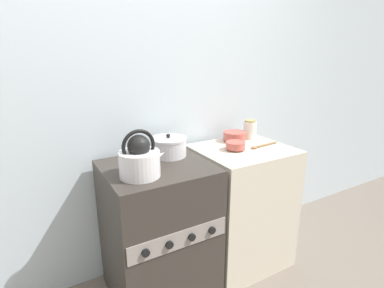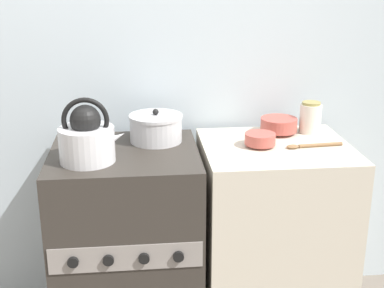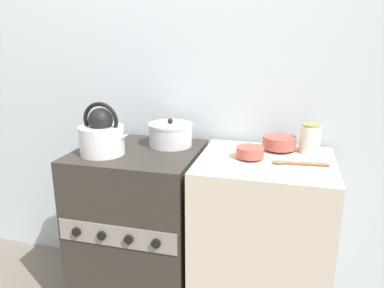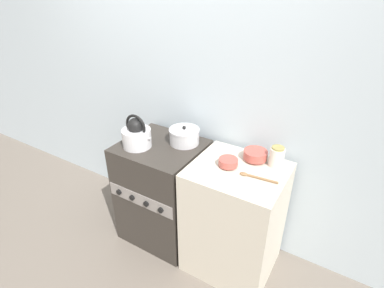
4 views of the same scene
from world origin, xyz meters
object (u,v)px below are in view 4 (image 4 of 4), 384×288
(enamel_bowl, at_px, (255,155))
(small_ceramic_bowl, at_px, (228,162))
(kettle, at_px, (137,135))
(cooking_pot, at_px, (184,136))
(storage_jar, at_px, (277,157))
(stove, at_px, (163,191))

(enamel_bowl, relative_size, small_ceramic_bowl, 1.27)
(kettle, bearing_deg, cooking_pot, 39.37)
(kettle, bearing_deg, storage_jar, 15.29)
(cooking_pot, relative_size, small_ceramic_bowl, 1.79)
(enamel_bowl, height_order, storage_jar, storage_jar)
(kettle, bearing_deg, enamel_bowl, 17.66)
(enamel_bowl, bearing_deg, small_ceramic_bowl, -126.09)
(kettle, height_order, storage_jar, kettle)
(small_ceramic_bowl, bearing_deg, stove, 179.27)
(cooking_pot, distance_m, storage_jar, 0.73)
(storage_jar, bearing_deg, enamel_bowl, -179.07)
(kettle, relative_size, storage_jar, 1.87)
(kettle, xyz_separation_m, small_ceramic_bowl, (0.73, 0.10, -0.06))
(enamel_bowl, bearing_deg, kettle, -162.34)
(stove, height_order, kettle, kettle)
(stove, height_order, small_ceramic_bowl, small_ceramic_bowl)
(stove, height_order, cooking_pot, cooking_pot)
(small_ceramic_bowl, xyz_separation_m, storage_jar, (0.28, 0.18, 0.04))
(cooking_pot, height_order, storage_jar, storage_jar)
(small_ceramic_bowl, distance_m, storage_jar, 0.33)
(storage_jar, bearing_deg, small_ceramic_bowl, -147.31)
(cooking_pot, bearing_deg, enamel_bowl, 4.05)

